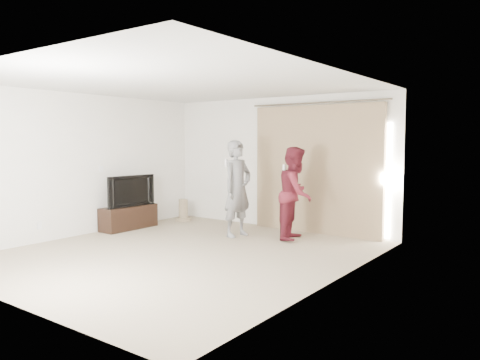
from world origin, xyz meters
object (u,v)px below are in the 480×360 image
object	(u,v)px
tv_console	(129,217)
person_man	(237,189)
tv	(128,191)
person_woman	(296,193)

from	to	relation	value
tv_console	person_man	bearing A→B (deg)	18.07
tv_console	tv	distance (m)	0.53
person_man	tv	bearing A→B (deg)	-161.93
tv	person_woman	bearing A→B (deg)	-65.96
tv	person_woman	size ratio (longest dim) A/B	0.65
tv_console	tv	xyz separation A→B (m)	(0.00, 0.00, 0.53)
tv_console	person_man	xyz separation A→B (m)	(2.16, 0.70, 0.65)
tv	person_man	world-z (taller)	person_man
tv_console	person_woman	world-z (taller)	person_woman
tv_console	person_woman	bearing A→B (deg)	19.44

